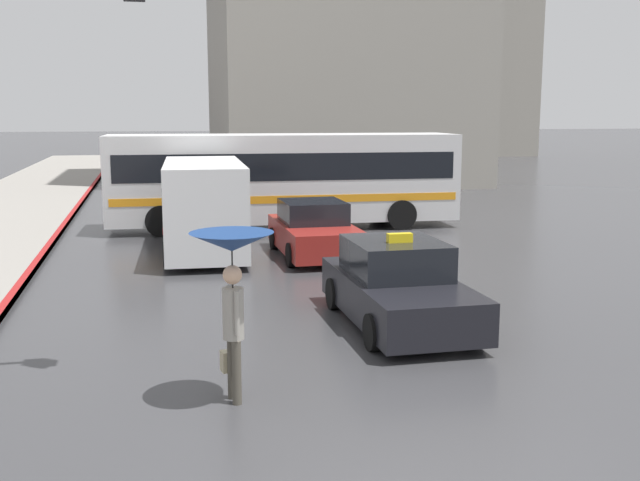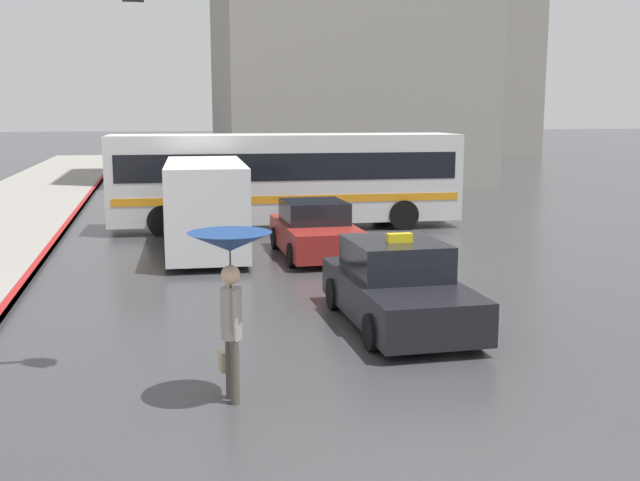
{
  "view_description": "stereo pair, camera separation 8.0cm",
  "coord_description": "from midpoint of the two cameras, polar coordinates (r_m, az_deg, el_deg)",
  "views": [
    {
      "loc": [
        -2.52,
        -6.48,
        3.73
      ],
      "look_at": [
        0.51,
        6.75,
        1.4
      ],
      "focal_mm": 42.0,
      "sensor_mm": 36.0,
      "label": 1
    },
    {
      "loc": [
        -2.44,
        -6.5,
        3.73
      ],
      "look_at": [
        0.51,
        6.75,
        1.4
      ],
      "focal_mm": 42.0,
      "sensor_mm": 36.0,
      "label": 2
    }
  ],
  "objects": [
    {
      "name": "sedan_red",
      "position": [
        19.62,
        -0.58,
        0.72
      ],
      "size": [
        1.91,
        4.08,
        1.44
      ],
      "rotation": [
        0.0,
        0.0,
        3.14
      ],
      "color": "maroon",
      "rests_on": "ground_plane"
    },
    {
      "name": "city_bus",
      "position": [
        24.47,
        -2.88,
        4.94
      ],
      "size": [
        11.32,
        3.03,
        3.03
      ],
      "rotation": [
        0.0,
        0.0,
        1.53
      ],
      "color": "silver",
      "rests_on": "ground_plane"
    },
    {
      "name": "taxi",
      "position": [
        13.34,
        5.77,
        -3.55
      ],
      "size": [
        1.91,
        4.21,
        1.65
      ],
      "rotation": [
        0.0,
        0.0,
        3.14
      ],
      "color": "black",
      "rests_on": "ground_plane"
    },
    {
      "name": "ambulance_van",
      "position": [
        20.05,
        -8.94,
        2.82
      ],
      "size": [
        2.29,
        5.49,
        2.45
      ],
      "rotation": [
        0.0,
        0.0,
        3.09
      ],
      "color": "silver",
      "rests_on": "ground_plane"
    },
    {
      "name": "pedestrian_with_umbrella",
      "position": [
        9.55,
        -6.96,
        -1.79
      ],
      "size": [
        1.07,
        1.07,
        2.24
      ],
      "rotation": [
        0.0,
        0.0,
        1.74
      ],
      "color": "#4C473D",
      "rests_on": "ground_plane"
    }
  ]
}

